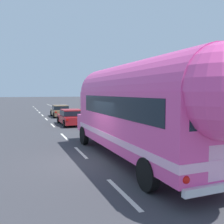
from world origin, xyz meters
name	(u,v)px	position (x,y,z in m)	size (l,w,h in m)	color
ground_plane	(90,161)	(0.00, 0.00, 0.00)	(300.00, 300.00, 0.00)	#38383D
lane_markings	(81,123)	(2.61, 12.67, 0.00)	(3.84, 80.00, 0.01)	silver
painted_bus	(142,107)	(1.87, -1.05, 2.30)	(2.74, 11.61, 4.12)	#EA4C9E
car_lead	(71,116)	(1.62, 11.97, 0.74)	(2.03, 4.52, 1.37)	#A5191E
car_second	(60,110)	(1.85, 19.85, 0.73)	(1.98, 4.43, 1.37)	olive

